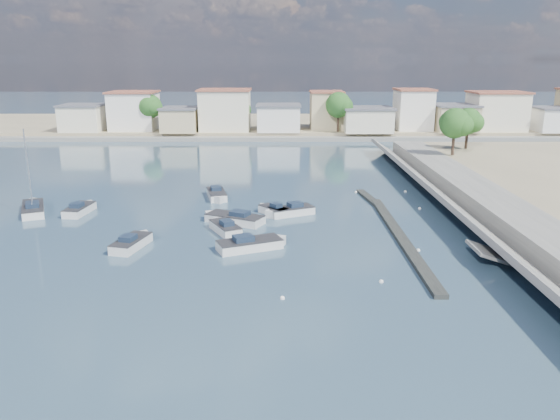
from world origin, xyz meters
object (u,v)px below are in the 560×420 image
Objects in this scene: motorboat_a at (224,228)px; motorboat_f at (273,211)px; motorboat_c at (232,219)px; motorboat_b at (133,243)px; motorboat_g at (217,195)px; motorboat_d at (289,212)px; sailboat at (33,208)px; motorboat_e at (81,209)px; motorboat_h at (253,245)px.

motorboat_a and motorboat_f have the same top height.
motorboat_a is at bearing -99.31° from motorboat_c.
motorboat_b is 10.82m from motorboat_c.
motorboat_c is 1.13× the size of motorboat_g.
motorboat_g is (-2.10, 12.71, 0.00)m from motorboat_a.
motorboat_d is 0.58× the size of sailboat.
motorboat_g is 19.65m from sailboat.
motorboat_e is at bearing 177.72° from motorboat_d.
motorboat_h is (2.88, -4.78, -0.00)m from motorboat_a.
motorboat_a and motorboat_g have the same top height.
motorboat_e is at bearing 148.81° from motorboat_h.
motorboat_b is at bearing -137.32° from motorboat_c.
motorboat_d is (6.12, 5.62, -0.00)m from motorboat_a.
motorboat_e is 21.76m from motorboat_h.
sailboat is at bearing 140.20° from motorboat_b.
motorboat_e is (-16.22, 3.48, -0.00)m from motorboat_c.
motorboat_f is 25.31m from sailboat.
motorboat_c is 21.67m from sailboat.
motorboat_c is 6.20m from motorboat_d.
motorboat_e is at bearing -155.48° from motorboat_g.
motorboat_g and motorboat_h have the same top height.
sailboat is at bearing 153.94° from motorboat_h.
motorboat_g is 18.18m from motorboat_h.
motorboat_h is at bearing -74.10° from motorboat_g.
motorboat_c and motorboat_d have the same top height.
motorboat_h is (4.98, -17.49, -0.00)m from motorboat_g.
motorboat_b is at bearing -143.79° from motorboat_d.
motorboat_c is (7.96, 7.34, 0.00)m from motorboat_b.
motorboat_d is at bearing 36.21° from motorboat_b.
motorboat_d is 21.87m from motorboat_e.
sailboat reaches higher than motorboat_d.
motorboat_e is (-21.85, 0.87, 0.00)m from motorboat_d.
sailboat is at bearing 178.18° from motorboat_f.
motorboat_a is at bearing -137.42° from motorboat_d.
motorboat_e is 14.98m from motorboat_g.
sailboat is at bearing 161.87° from motorboat_a.
motorboat_f is at bearing 40.97° from motorboat_b.
motorboat_h is (18.61, -11.27, 0.00)m from motorboat_e.
motorboat_b is 1.43× the size of motorboat_f.
motorboat_a and motorboat_c have the same top height.
motorboat_g is at bearing 134.39° from motorboat_f.
motorboat_f is at bearing -45.61° from motorboat_g.
motorboat_a is at bearing -22.43° from motorboat_e.
motorboat_d and motorboat_e have the same top height.
motorboat_a is 8.62m from motorboat_b.
motorboat_d and motorboat_h have the same top height.
motorboat_e is at bearing 167.90° from motorboat_c.
motorboat_b is 0.82× the size of motorboat_c.
motorboat_b and motorboat_d have the same top height.
motorboat_f is (4.45, 6.02, -0.00)m from motorboat_a.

